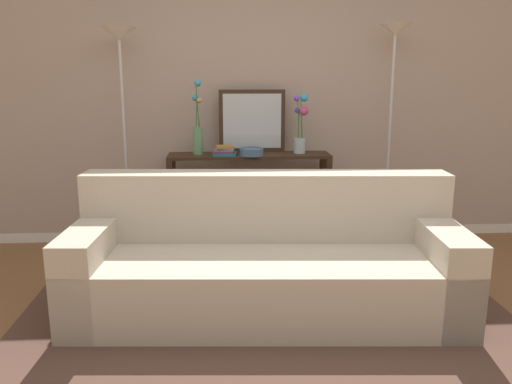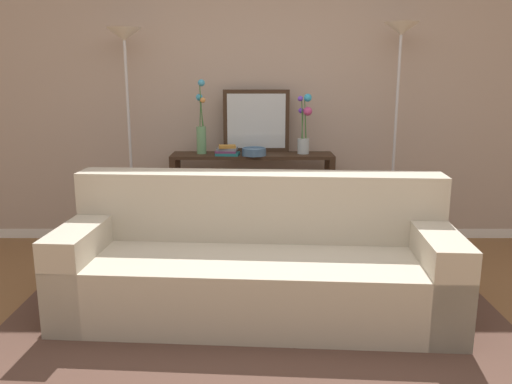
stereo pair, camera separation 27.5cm
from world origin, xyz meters
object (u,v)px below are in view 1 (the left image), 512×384
couch (266,265)px  floor_lamp_right (393,75)px  wall_mirror (252,121)px  book_row_under_console (200,242)px  vase_tall_flowers (198,129)px  console_table (249,184)px  fruit_bowl (251,152)px  floor_lamp_left (121,79)px  vase_short_flowers (301,129)px  book_stack (224,151)px

couch → floor_lamp_right: 2.09m
wall_mirror → book_row_under_console: (-0.48, -0.13, -1.07)m
wall_mirror → book_row_under_console: size_ratio=2.27×
couch → vase_tall_flowers: (-0.48, 1.30, 0.75)m
console_table → fruit_bowl: size_ratio=6.81×
wall_mirror → floor_lamp_left: bearing=-170.8°
floor_lamp_right → book_row_under_console: size_ratio=7.56×
console_table → book_row_under_console: console_table is taller
console_table → floor_lamp_right: 1.54m
floor_lamp_left → couch: bearing=-48.6°
book_row_under_console → vase_short_flowers: bearing=0.8°
console_table → book_stack: book_stack is taller
floor_lamp_right → vase_short_flowers: floor_lamp_right is taller
floor_lamp_right → console_table: bearing=177.8°
couch → book_row_under_console: size_ratio=9.78×
fruit_bowl → couch: bearing=-88.8°
book_row_under_console → console_table: bearing=0.0°
vase_tall_flowers → book_row_under_console: 1.01m
console_table → vase_short_flowers: size_ratio=2.72×
floor_lamp_left → floor_lamp_right: floor_lamp_right is taller
floor_lamp_right → fruit_bowl: floor_lamp_right is taller
floor_lamp_left → vase_tall_flowers: 0.74m
console_table → book_row_under_console: bearing=180.0°
floor_lamp_left → book_stack: (0.83, -0.02, -0.60)m
wall_mirror → book_stack: size_ratio=2.76×
console_table → floor_lamp_left: 1.39m
console_table → vase_tall_flowers: vase_tall_flowers is taller
vase_short_flowers → book_row_under_console: size_ratio=2.01×
console_table → vase_tall_flowers: 0.66m
wall_mirror → fruit_bowl: size_ratio=2.83×
vase_short_flowers → wall_mirror: bearing=164.5°
fruit_bowl → floor_lamp_left: bearing=177.7°
book_row_under_console → fruit_bowl: bearing=-11.1°
wall_mirror → floor_lamp_right: bearing=-8.5°
couch → fruit_bowl: size_ratio=12.18×
fruit_bowl → book_row_under_console: bearing=168.9°
floor_lamp_left → book_stack: size_ratio=8.99×
floor_lamp_left → vase_short_flowers: 1.56m
wall_mirror → vase_tall_flowers: vase_tall_flowers is taller
fruit_bowl → book_stack: book_stack is taller
vase_tall_flowers → fruit_bowl: (0.46, -0.11, -0.19)m
couch → fruit_bowl: bearing=91.2°
console_table → wall_mirror: 0.56m
console_table → book_stack: bearing=-162.0°
console_table → floor_lamp_right: size_ratio=0.72×
book_stack → book_row_under_console: book_stack is taller
console_table → wall_mirror: wall_mirror is taller
floor_lamp_right → wall_mirror: size_ratio=3.33×
couch → book_stack: book_stack is taller
console_table → wall_mirror: bearing=75.3°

